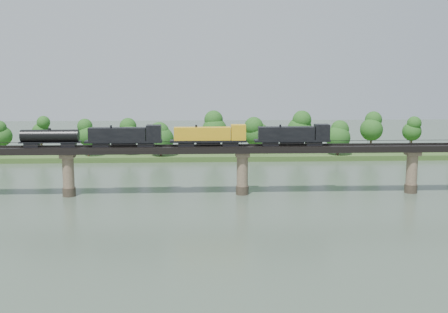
{
  "coord_description": "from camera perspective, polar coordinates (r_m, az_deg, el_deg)",
  "views": [
    {
      "loc": [
        -9.84,
        -97.48,
        30.44
      ],
      "look_at": [
        -4.26,
        30.0,
        9.0
      ],
      "focal_mm": 45.0,
      "sensor_mm": 36.0,
      "label": 1
    }
  ],
  "objects": [
    {
      "name": "bridge",
      "position": [
        130.28,
        1.87,
        -1.52
      ],
      "size": [
        236.0,
        30.0,
        11.5
      ],
      "color": "#473A2D",
      "rests_on": "ground"
    },
    {
      "name": "freight_train",
      "position": [
        128.63,
        -4.41,
        2.09
      ],
      "size": [
        70.85,
        2.76,
        4.88
      ],
      "color": "black",
      "rests_on": "bridge"
    },
    {
      "name": "far_bank",
      "position": [
        185.13,
        0.57,
        0.32
      ],
      "size": [
        300.0,
        24.0,
        1.6
      ],
      "primitive_type": "cube",
      "color": "#335220",
      "rests_on": "ground"
    },
    {
      "name": "bridge_superstructure",
      "position": [
        129.21,
        1.89,
        1.23
      ],
      "size": [
        220.0,
        4.9,
        0.75
      ],
      "color": "black",
      "rests_on": "bridge"
    },
    {
      "name": "far_treeline",
      "position": [
        179.32,
        -1.97,
        2.61
      ],
      "size": [
        289.06,
        17.54,
        13.6
      ],
      "color": "#382619",
      "rests_on": "far_bank"
    },
    {
      "name": "ground",
      "position": [
        102.6,
        3.14,
        -7.74
      ],
      "size": [
        400.0,
        400.0,
        0.0
      ],
      "primitive_type": "plane",
      "color": "#3A4A3B",
      "rests_on": "ground"
    }
  ]
}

